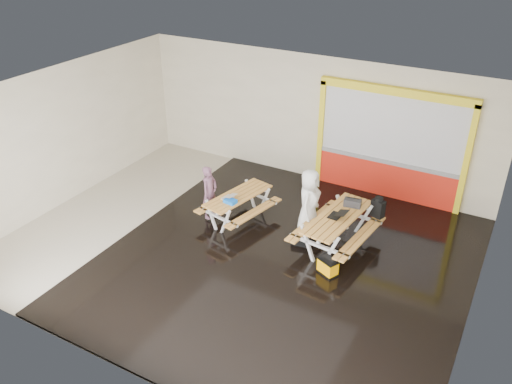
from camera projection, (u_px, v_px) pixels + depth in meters
The scene contains 14 objects.
room at pixel (235, 179), 11.07m from camera, with size 10.02×8.02×3.52m.
deck at pixel (286, 262), 11.37m from camera, with size 7.50×7.98×0.05m, color black.
kiosk at pixel (390, 147), 13.29m from camera, with size 3.88×0.16×3.00m.
picnic_table_left at pixel (238, 201), 12.62m from camera, with size 1.60×2.05×0.73m.
picnic_table_right at pixel (337, 223), 11.59m from camera, with size 1.66×2.26×0.84m.
person_left at pixel (210, 192), 12.59m from camera, with size 0.49×0.32×1.34m, color #6B455A.
person_right at pixel (309, 202), 11.95m from camera, with size 0.78×0.51×1.61m, color white.
laptop_left at pixel (229, 197), 12.37m from camera, with size 0.36×0.34×0.13m.
laptop_right at pixel (338, 215), 11.43m from camera, with size 0.41×0.37×0.16m.
blue_pouch at pixel (230, 201), 12.19m from camera, with size 0.28×0.20×0.08m, color blue.
toolbox at pixel (353, 203), 11.82m from camera, with size 0.41×0.25×0.22m.
backpack at pixel (378, 207), 11.96m from camera, with size 0.34×0.27×0.49m.
dark_case at pixel (302, 240), 11.93m from camera, with size 0.45×0.34×0.17m, color black.
fluke_bag at pixel (328, 267), 10.90m from camera, with size 0.50×0.43×0.36m.
Camera 1 is at (5.15, -8.38, 6.84)m, focal length 36.76 mm.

